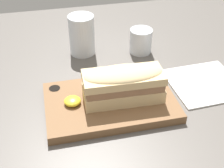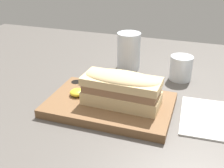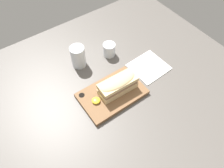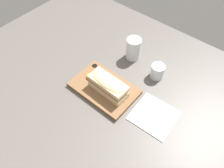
{
  "view_description": "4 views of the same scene",
  "coord_description": "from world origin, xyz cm",
  "px_view_note": "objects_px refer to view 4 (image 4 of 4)",
  "views": [
    {
      "loc": [
        -7.71,
        -46.58,
        47.24
      ],
      "look_at": [
        4.27,
        6.21,
        7.43
      ],
      "focal_mm": 50.0,
      "sensor_mm": 36.0,
      "label": 1
    },
    {
      "loc": [
        22.18,
        -47.39,
        36.11
      ],
      "look_at": [
        4.26,
        5.32,
        8.51
      ],
      "focal_mm": 45.0,
      "sensor_mm": 36.0,
      "label": 2
    },
    {
      "loc": [
        -27.73,
        -38.69,
        83.86
      ],
      "look_at": [
        4.35,
        6.4,
        8.85
      ],
      "focal_mm": 35.0,
      "sensor_mm": 36.0,
      "label": 3
    },
    {
      "loc": [
        43.25,
        -36.47,
        79.96
      ],
      "look_at": [
        7.03,
        6.96,
        7.34
      ],
      "focal_mm": 35.0,
      "sensor_mm": 36.0,
      "label": 4
    }
  ],
  "objects_px": {
    "sandwich": "(108,85)",
    "wine_glass": "(157,72)",
    "napkin": "(154,116)",
    "serving_board": "(104,88)",
    "water_glass": "(133,50)"
  },
  "relations": [
    {
      "from": "sandwich",
      "to": "serving_board",
      "type": "bearing_deg",
      "value": 172.31
    },
    {
      "from": "wine_glass",
      "to": "water_glass",
      "type": "bearing_deg",
      "value": 169.19
    },
    {
      "from": "serving_board",
      "to": "napkin",
      "type": "distance_m",
      "value": 0.25
    },
    {
      "from": "sandwich",
      "to": "wine_glass",
      "type": "height_order",
      "value": "sandwich"
    },
    {
      "from": "serving_board",
      "to": "wine_glass",
      "type": "height_order",
      "value": "wine_glass"
    },
    {
      "from": "sandwich",
      "to": "napkin",
      "type": "distance_m",
      "value": 0.23
    },
    {
      "from": "water_glass",
      "to": "serving_board",
      "type": "bearing_deg",
      "value": -84.32
    },
    {
      "from": "wine_glass",
      "to": "napkin",
      "type": "distance_m",
      "value": 0.22
    },
    {
      "from": "sandwich",
      "to": "water_glass",
      "type": "relative_size",
      "value": 1.57
    },
    {
      "from": "wine_glass",
      "to": "sandwich",
      "type": "bearing_deg",
      "value": -116.19
    },
    {
      "from": "serving_board",
      "to": "wine_glass",
      "type": "distance_m",
      "value": 0.25
    },
    {
      "from": "water_glass",
      "to": "napkin",
      "type": "relative_size",
      "value": 0.63
    },
    {
      "from": "serving_board",
      "to": "water_glass",
      "type": "bearing_deg",
      "value": 95.68
    },
    {
      "from": "serving_board",
      "to": "sandwich",
      "type": "height_order",
      "value": "sandwich"
    },
    {
      "from": "water_glass",
      "to": "napkin",
      "type": "xyz_separation_m",
      "value": [
        0.27,
        -0.22,
        -0.05
      ]
    }
  ]
}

